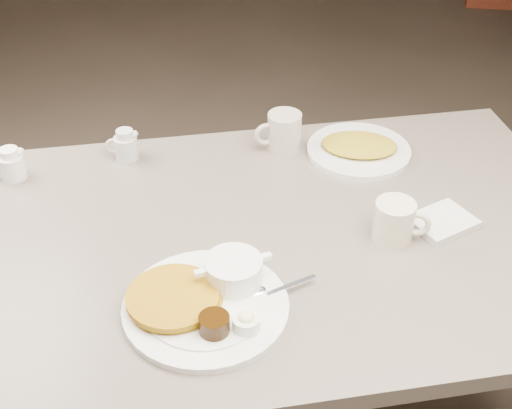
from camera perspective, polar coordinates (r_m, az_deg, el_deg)
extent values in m
cube|color=slate|center=(1.53, 0.13, -3.16)|extent=(1.50, 0.90, 0.04)
cylinder|color=black|center=(1.77, 0.11, -12.03)|extent=(0.14, 0.14, 0.69)
cylinder|color=white|center=(1.34, -4.13, -8.37)|extent=(0.37, 0.37, 0.01)
cylinder|color=white|center=(1.34, -4.15, -8.08)|extent=(0.28, 0.28, 0.00)
cylinder|color=#B38410|center=(1.35, -6.62, -7.67)|extent=(0.21, 0.21, 0.01)
cylinder|color=#B38410|center=(1.33, -6.83, -7.51)|extent=(0.21, 0.21, 0.01)
cylinder|color=white|center=(1.36, -1.85, -5.50)|extent=(0.13, 0.13, 0.05)
cube|color=white|center=(1.34, -4.55, -5.59)|extent=(0.03, 0.02, 0.01)
cube|color=white|center=(1.37, 0.76, -4.30)|extent=(0.03, 0.02, 0.01)
ellipsoid|color=white|center=(1.35, -2.49, -5.09)|extent=(0.06, 0.06, 0.03)
ellipsoid|color=white|center=(1.35, -1.12, -5.13)|extent=(0.05, 0.05, 0.02)
cylinder|color=black|center=(1.27, -3.43, -9.79)|extent=(0.07, 0.07, 0.04)
cylinder|color=white|center=(1.28, -0.81, -9.66)|extent=(0.06, 0.06, 0.03)
ellipsoid|color=#FFFDB5|center=(1.27, -0.81, -9.22)|extent=(0.04, 0.04, 0.02)
cube|color=white|center=(1.37, 2.65, -6.70)|extent=(0.12, 0.05, 0.00)
ellipsoid|color=white|center=(1.36, 0.04, -7.06)|extent=(0.04, 0.03, 0.01)
cylinder|color=#F0E6C7|center=(1.51, 11.21, -1.32)|extent=(0.11, 0.11, 0.09)
cylinder|color=#29241D|center=(1.49, 11.39, -0.10)|extent=(0.09, 0.09, 0.01)
torus|color=#F0E6C7|center=(1.51, 13.01, -1.55)|extent=(0.06, 0.04, 0.06)
cube|color=silver|center=(1.59, 15.00, -1.39)|extent=(0.16, 0.15, 0.02)
cylinder|color=beige|center=(1.78, 2.34, 5.97)|extent=(0.09, 0.09, 0.10)
torus|color=beige|center=(1.77, 0.84, 5.76)|extent=(0.06, 0.02, 0.06)
cylinder|color=white|center=(1.78, -19.32, 2.93)|extent=(0.08, 0.08, 0.06)
cylinder|color=white|center=(1.76, -19.58, 4.01)|extent=(0.06, 0.06, 0.02)
cone|color=white|center=(1.76, -18.77, 4.00)|extent=(0.02, 0.02, 0.02)
cylinder|color=silver|center=(1.78, -10.58, 4.58)|extent=(0.07, 0.07, 0.06)
cylinder|color=silver|center=(1.76, -10.72, 5.69)|extent=(0.05, 0.05, 0.02)
cone|color=silver|center=(1.76, -9.96, 5.58)|extent=(0.02, 0.02, 0.02)
torus|color=silver|center=(1.79, -11.59, 4.72)|extent=(0.04, 0.02, 0.04)
cylinder|color=white|center=(1.80, 8.40, 4.39)|extent=(0.33, 0.33, 0.01)
ellipsoid|color=gold|center=(1.79, 8.45, 4.87)|extent=(0.22, 0.19, 0.02)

